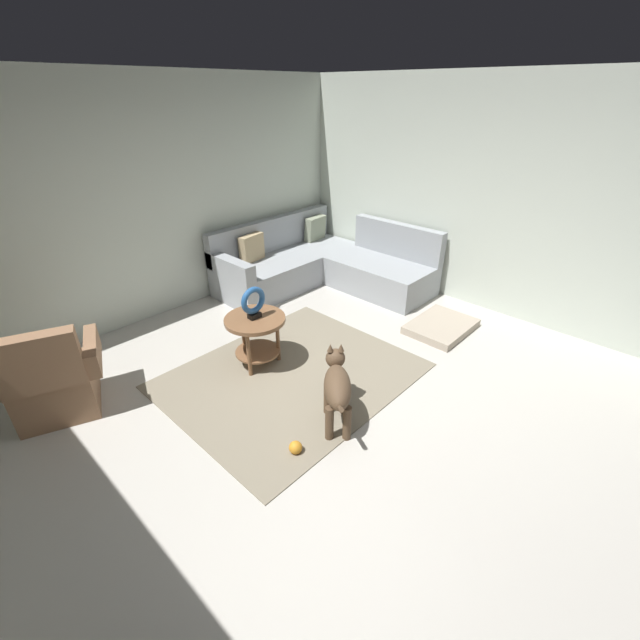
# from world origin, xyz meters

# --- Properties ---
(ground_plane) EXTENTS (6.00, 6.00, 0.10)m
(ground_plane) POSITION_xyz_m (0.00, 0.00, -0.05)
(ground_plane) COLOR beige
(wall_back) EXTENTS (6.00, 0.12, 2.70)m
(wall_back) POSITION_xyz_m (0.00, 2.94, 1.35)
(wall_back) COLOR silver
(wall_back) RESTS_ON ground_plane
(wall_right) EXTENTS (0.12, 6.00, 2.70)m
(wall_right) POSITION_xyz_m (2.94, 0.00, 1.35)
(wall_right) COLOR silver
(wall_right) RESTS_ON ground_plane
(area_rug) EXTENTS (2.30, 1.90, 0.01)m
(area_rug) POSITION_xyz_m (0.15, 0.70, 0.01)
(area_rug) COLOR gray
(area_rug) RESTS_ON ground_plane
(sectional_couch) EXTENTS (2.20, 2.25, 0.88)m
(sectional_couch) POSITION_xyz_m (1.99, 2.02, 0.29)
(sectional_couch) COLOR #9EA3A8
(sectional_couch) RESTS_ON ground_plane
(armchair) EXTENTS (0.96, 0.85, 0.88)m
(armchair) POSITION_xyz_m (-1.59, 1.79, 0.32)
(armchair) COLOR #936B4C
(armchair) RESTS_ON ground_plane
(side_table) EXTENTS (0.60, 0.60, 0.54)m
(side_table) POSITION_xyz_m (0.06, 1.11, 0.42)
(side_table) COLOR brown
(side_table) RESTS_ON ground_plane
(torus_sculpture) EXTENTS (0.28, 0.08, 0.33)m
(torus_sculpture) POSITION_xyz_m (0.06, 1.11, 0.71)
(torus_sculpture) COLOR black
(torus_sculpture) RESTS_ON side_table
(dog_bed_mat) EXTENTS (0.80, 0.60, 0.09)m
(dog_bed_mat) POSITION_xyz_m (1.98, 0.08, 0.04)
(dog_bed_mat) COLOR #B2A38E
(dog_bed_mat) RESTS_ON ground_plane
(dog) EXTENTS (0.64, 0.63, 0.63)m
(dog) POSITION_xyz_m (-0.04, -0.05, 0.38)
(dog) COLOR brown
(dog) RESTS_ON ground_plane
(dog_toy_ball) EXTENTS (0.11, 0.11, 0.11)m
(dog_toy_ball) POSITION_xyz_m (-0.52, -0.05, 0.05)
(dog_toy_ball) COLOR orange
(dog_toy_ball) RESTS_ON ground_plane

